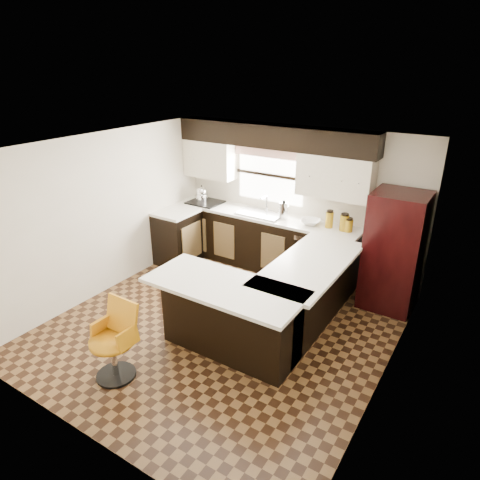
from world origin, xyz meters
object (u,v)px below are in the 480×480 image
Objects in this scene: bar_chair at (112,343)px; refrigerator at (394,251)px; peninsula_return at (231,318)px; peninsula_long at (304,295)px.

refrigerator is at bearing 56.75° from bar_chair.
refrigerator reaches higher than bar_chair.
refrigerator reaches higher than peninsula_return.
refrigerator is at bearing 54.58° from peninsula_long.
peninsula_return is at bearing -122.28° from refrigerator.
bar_chair is at bearing -122.97° from peninsula_long.
peninsula_return is 1.81× the size of bar_chair.
peninsula_return is 0.97× the size of refrigerator.
bar_chair reaches higher than peninsula_return.
peninsula_long is 1.15× the size of refrigerator.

